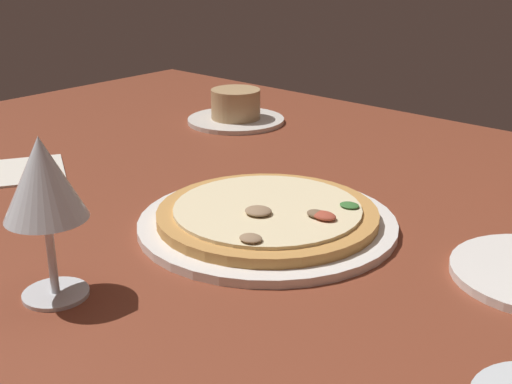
% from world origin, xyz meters
% --- Properties ---
extents(dining_table, '(1.50, 1.10, 0.04)m').
position_xyz_m(dining_table, '(0.00, 0.00, 0.02)').
color(dining_table, brown).
rests_on(dining_table, ground).
extents(pizza_main, '(0.30, 0.30, 0.03)m').
position_xyz_m(pizza_main, '(0.07, -0.04, 0.05)').
color(pizza_main, white).
rests_on(pizza_main, dining_table).
extents(ramekin_on_saucer, '(0.17, 0.17, 0.06)m').
position_xyz_m(ramekin_on_saucer, '(-0.28, 0.28, 0.06)').
color(ramekin_on_saucer, silver).
rests_on(ramekin_on_saucer, dining_table).
extents(wine_glass_near, '(0.08, 0.08, 0.16)m').
position_xyz_m(wine_glass_near, '(0.02, -0.29, 0.15)').
color(wine_glass_near, silver).
rests_on(wine_glass_near, dining_table).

